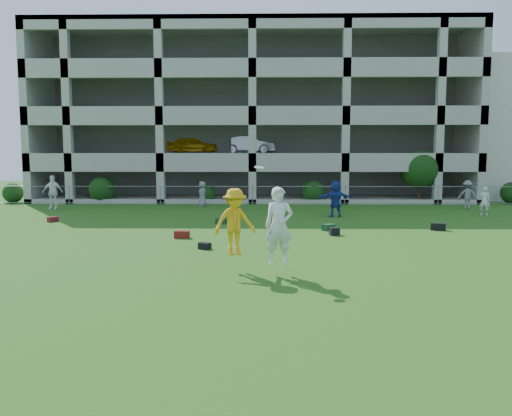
{
  "coord_description": "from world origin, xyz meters",
  "views": [
    {
      "loc": [
        0.82,
        -13.26,
        3.08
      ],
      "look_at": [
        0.52,
        3.0,
        1.4
      ],
      "focal_mm": 35.0,
      "sensor_mm": 36.0,
      "label": 1
    }
  ],
  "objects_px": {
    "bystander_d": "(335,199)",
    "bystander_f": "(467,195)",
    "frisbee_contest": "(249,223)",
    "bystander_b": "(53,192)",
    "bystander_c": "(202,194)",
    "crate_d": "(334,231)",
    "parking_garage": "(255,120)",
    "bystander_e": "(485,201)"
  },
  "relations": [
    {
      "from": "crate_d",
      "to": "parking_garage",
      "type": "distance_m",
      "value": 22.57
    },
    {
      "from": "frisbee_contest",
      "to": "parking_garage",
      "type": "bearing_deg",
      "value": 90.85
    },
    {
      "from": "bystander_b",
      "to": "bystander_d",
      "type": "height_order",
      "value": "bystander_b"
    },
    {
      "from": "bystander_f",
      "to": "bystander_b",
      "type": "bearing_deg",
      "value": 9.0
    },
    {
      "from": "bystander_d",
      "to": "frisbee_contest",
      "type": "distance_m",
      "value": 13.09
    },
    {
      "from": "frisbee_contest",
      "to": "bystander_e",
      "type": "bearing_deg",
      "value": 47.68
    },
    {
      "from": "crate_d",
      "to": "parking_garage",
      "type": "xyz_separation_m",
      "value": [
        -3.56,
        21.5,
        5.86
      ]
    },
    {
      "from": "crate_d",
      "to": "frisbee_contest",
      "type": "bearing_deg",
      "value": -116.21
    },
    {
      "from": "bystander_c",
      "to": "bystander_e",
      "type": "distance_m",
      "value": 16.02
    },
    {
      "from": "bystander_b",
      "to": "bystander_c",
      "type": "height_order",
      "value": "bystander_b"
    },
    {
      "from": "bystander_b",
      "to": "frisbee_contest",
      "type": "relative_size",
      "value": 0.78
    },
    {
      "from": "crate_d",
      "to": "bystander_c",
      "type": "bearing_deg",
      "value": 120.44
    },
    {
      "from": "bystander_f",
      "to": "frisbee_contest",
      "type": "height_order",
      "value": "frisbee_contest"
    },
    {
      "from": "bystander_e",
      "to": "parking_garage",
      "type": "relative_size",
      "value": 0.05
    },
    {
      "from": "bystander_c",
      "to": "bystander_f",
      "type": "relative_size",
      "value": 0.92
    },
    {
      "from": "bystander_c",
      "to": "bystander_d",
      "type": "bearing_deg",
      "value": 49.98
    },
    {
      "from": "bystander_d",
      "to": "parking_garage",
      "type": "xyz_separation_m",
      "value": [
        -4.44,
        15.46,
        5.08
      ]
    },
    {
      "from": "bystander_d",
      "to": "crate_d",
      "type": "xyz_separation_m",
      "value": [
        -0.87,
        -6.05,
        -0.78
      ]
    },
    {
      "from": "bystander_b",
      "to": "parking_garage",
      "type": "xyz_separation_m",
      "value": [
        11.64,
        12.0,
        5.02
      ]
    },
    {
      "from": "bystander_c",
      "to": "bystander_e",
      "type": "bearing_deg",
      "value": 68.09
    },
    {
      "from": "bystander_e",
      "to": "crate_d",
      "type": "distance_m",
      "value": 10.99
    },
    {
      "from": "bystander_e",
      "to": "frisbee_contest",
      "type": "height_order",
      "value": "frisbee_contest"
    },
    {
      "from": "crate_d",
      "to": "bystander_f",
      "type": "bearing_deg",
      "value": 47.3
    },
    {
      "from": "bystander_e",
      "to": "frisbee_contest",
      "type": "relative_size",
      "value": 0.6
    },
    {
      "from": "bystander_b",
      "to": "bystander_d",
      "type": "distance_m",
      "value": 16.45
    },
    {
      "from": "bystander_c",
      "to": "frisbee_contest",
      "type": "xyz_separation_m",
      "value": [
        3.47,
        -17.66,
        0.55
      ]
    },
    {
      "from": "frisbee_contest",
      "to": "parking_garage",
      "type": "height_order",
      "value": "parking_garage"
    },
    {
      "from": "crate_d",
      "to": "frisbee_contest",
      "type": "relative_size",
      "value": 0.14
    },
    {
      "from": "bystander_e",
      "to": "crate_d",
      "type": "relative_size",
      "value": 4.37
    },
    {
      "from": "bystander_d",
      "to": "bystander_f",
      "type": "height_order",
      "value": "bystander_d"
    },
    {
      "from": "bystander_c",
      "to": "bystander_e",
      "type": "xyz_separation_m",
      "value": [
        15.35,
        -4.61,
        -0.01
      ]
    },
    {
      "from": "bystander_d",
      "to": "bystander_e",
      "type": "relative_size",
      "value": 1.22
    },
    {
      "from": "bystander_b",
      "to": "bystander_f",
      "type": "bearing_deg",
      "value": -3.14
    },
    {
      "from": "bystander_e",
      "to": "bystander_b",
      "type": "bearing_deg",
      "value": 26.91
    },
    {
      "from": "bystander_d",
      "to": "bystander_f",
      "type": "distance_m",
      "value": 9.11
    },
    {
      "from": "bystander_d",
      "to": "parking_garage",
      "type": "bearing_deg",
      "value": -86.5
    },
    {
      "from": "bystander_b",
      "to": "bystander_f",
      "type": "distance_m",
      "value": 24.34
    },
    {
      "from": "bystander_c",
      "to": "bystander_d",
      "type": "distance_m",
      "value": 9.13
    },
    {
      "from": "bystander_b",
      "to": "bystander_c",
      "type": "xyz_separation_m",
      "value": [
        8.59,
        1.76,
        -0.22
      ]
    },
    {
      "from": "bystander_b",
      "to": "bystander_f",
      "type": "xyz_separation_m",
      "value": [
        24.34,
        0.39,
        -0.15
      ]
    },
    {
      "from": "bystander_f",
      "to": "parking_garage",
      "type": "bearing_deg",
      "value": -34.36
    },
    {
      "from": "frisbee_contest",
      "to": "crate_d",
      "type": "bearing_deg",
      "value": 63.79
    }
  ]
}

